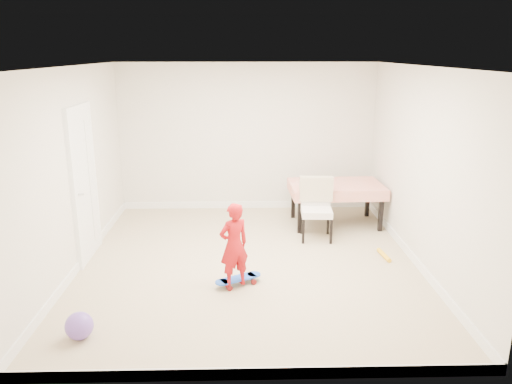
{
  "coord_description": "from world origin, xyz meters",
  "views": [
    {
      "loc": [
        -0.07,
        -6.25,
        2.78
      ],
      "look_at": [
        0.1,
        0.2,
        0.95
      ],
      "focal_mm": 35.0,
      "sensor_mm": 36.0,
      "label": 1
    }
  ],
  "objects_px": {
    "dining_table": "(335,204)",
    "child": "(234,248)",
    "dining_chair": "(317,210)",
    "skateboard": "(238,281)",
    "balloon": "(79,326)"
  },
  "relations": [
    {
      "from": "dining_table",
      "to": "dining_chair",
      "type": "relative_size",
      "value": 1.59
    },
    {
      "from": "dining_chair",
      "to": "child",
      "type": "distance_m",
      "value": 2.03
    },
    {
      "from": "dining_table",
      "to": "dining_chair",
      "type": "distance_m",
      "value": 0.79
    },
    {
      "from": "dining_chair",
      "to": "skateboard",
      "type": "height_order",
      "value": "dining_chair"
    },
    {
      "from": "dining_chair",
      "to": "dining_table",
      "type": "bearing_deg",
      "value": 61.38
    },
    {
      "from": "dining_chair",
      "to": "skateboard",
      "type": "bearing_deg",
      "value": -124.24
    },
    {
      "from": "dining_chair",
      "to": "child",
      "type": "height_order",
      "value": "child"
    },
    {
      "from": "skateboard",
      "to": "child",
      "type": "relative_size",
      "value": 0.59
    },
    {
      "from": "dining_chair",
      "to": "child",
      "type": "relative_size",
      "value": 0.9
    },
    {
      "from": "skateboard",
      "to": "child",
      "type": "height_order",
      "value": "child"
    },
    {
      "from": "balloon",
      "to": "child",
      "type": "bearing_deg",
      "value": 34.98
    },
    {
      "from": "dining_table",
      "to": "balloon",
      "type": "height_order",
      "value": "dining_table"
    },
    {
      "from": "skateboard",
      "to": "balloon",
      "type": "xyz_separation_m",
      "value": [
        -1.58,
        -1.16,
        0.09
      ]
    },
    {
      "from": "dining_table",
      "to": "dining_chair",
      "type": "height_order",
      "value": "dining_chair"
    },
    {
      "from": "dining_table",
      "to": "child",
      "type": "bearing_deg",
      "value": -127.69
    }
  ]
}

